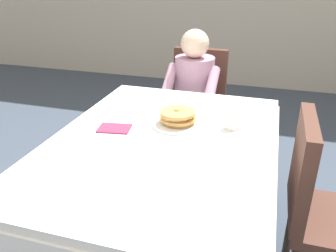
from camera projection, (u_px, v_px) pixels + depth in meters
The scene contains 12 objects.
ground_plane at pixel (163, 251), 2.05m from camera, with size 14.00×14.00×0.00m, color #3D4756.
dining_table_main at pixel (163, 155), 1.78m from camera, with size 1.12×1.52×0.74m.
chair_diner at pixel (197, 99), 2.87m from camera, with size 0.44×0.45×0.93m.
diner_person at pixel (193, 89), 2.67m from camera, with size 0.40×0.43×1.12m.
chair_right_side at pixel (319, 201), 1.63m from camera, with size 0.45×0.44×0.93m.
plate_breakfast at pixel (177, 124), 1.90m from camera, with size 0.28×0.28×0.02m, color white.
breakfast_stack at pixel (177, 116), 1.88m from camera, with size 0.20×0.20×0.08m.
cup_coffee at pixel (233, 121), 1.84m from camera, with size 0.11×0.08×0.08m.
fork_left_of_plate at pixel (143, 122), 1.93m from camera, with size 0.18×0.01×0.01m, color silver.
knife_right_of_plate at pixel (211, 130), 1.83m from camera, with size 0.20×0.01×0.01m, color silver.
spoon_near_edge at pixel (152, 150), 1.63m from camera, with size 0.15×0.01×0.01m, color silver.
napkin_folded at pixel (114, 128), 1.85m from camera, with size 0.17×0.12×0.01m, color #8C2D4C.
Camera 1 is at (0.48, -1.48, 1.53)m, focal length 37.13 mm.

